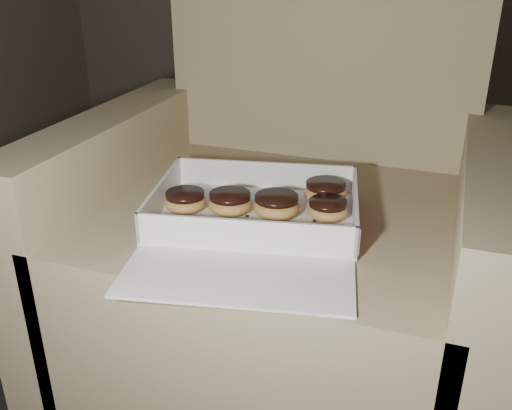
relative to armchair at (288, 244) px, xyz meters
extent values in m
cube|color=tan|center=(0.00, -0.05, -0.08)|extent=(0.71, 0.71, 0.42)
cube|color=tan|center=(0.00, 0.28, 0.38)|extent=(0.71, 0.14, 0.52)
cube|color=tan|center=(-0.39, -0.05, -0.02)|extent=(0.12, 0.71, 0.56)
cube|color=tan|center=(0.39, -0.05, -0.02)|extent=(0.12, 0.71, 0.56)
cube|color=white|center=(-0.02, -0.14, 0.13)|extent=(0.41, 0.34, 0.01)
cube|color=white|center=(-0.05, -0.01, 0.16)|extent=(0.36, 0.08, 0.05)
cube|color=white|center=(0.00, -0.28, 0.16)|extent=(0.36, 0.08, 0.05)
cube|color=white|center=(-0.20, -0.18, 0.16)|extent=(0.06, 0.27, 0.05)
cube|color=white|center=(0.15, -0.11, 0.16)|extent=(0.06, 0.27, 0.05)
cube|color=#D55581|center=(0.16, -0.11, 0.16)|extent=(0.05, 0.26, 0.05)
cube|color=white|center=(0.02, -0.35, 0.13)|extent=(0.38, 0.22, 0.01)
ellipsoid|color=gold|center=(0.02, -0.14, 0.15)|extent=(0.09, 0.09, 0.04)
cylinder|color=black|center=(0.02, -0.14, 0.17)|extent=(0.08, 0.08, 0.01)
ellipsoid|color=gold|center=(0.11, -0.12, 0.15)|extent=(0.07, 0.07, 0.04)
cylinder|color=black|center=(0.11, -0.12, 0.16)|extent=(0.07, 0.07, 0.01)
ellipsoid|color=gold|center=(0.09, -0.05, 0.15)|extent=(0.08, 0.08, 0.04)
cylinder|color=black|center=(0.09, -0.05, 0.17)|extent=(0.08, 0.08, 0.01)
ellipsoid|color=gold|center=(-0.07, -0.15, 0.15)|extent=(0.08, 0.08, 0.04)
cylinder|color=black|center=(-0.07, -0.15, 0.17)|extent=(0.08, 0.08, 0.01)
ellipsoid|color=gold|center=(-0.15, -0.17, 0.15)|extent=(0.08, 0.08, 0.04)
cylinder|color=black|center=(-0.15, -0.17, 0.17)|extent=(0.07, 0.07, 0.01)
ellipsoid|color=black|center=(0.04, -0.25, 0.13)|extent=(0.01, 0.01, 0.00)
ellipsoid|color=black|center=(-0.03, -0.16, 0.13)|extent=(0.01, 0.01, 0.00)
ellipsoid|color=black|center=(-0.09, -0.22, 0.13)|extent=(0.01, 0.01, 0.00)
ellipsoid|color=black|center=(0.09, -0.14, 0.13)|extent=(0.01, 0.01, 0.00)
camera|label=1|loc=(0.29, -1.04, 0.59)|focal=40.00mm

